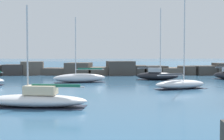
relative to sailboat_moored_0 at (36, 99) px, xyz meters
The scene contains 6 objects.
open_sea_beyond 96.41m from the sailboat_moored_0, 86.85° to the left, with size 400.00×116.00×0.01m.
breakwater_jetty 36.83m from the sailboat_moored_0, 79.31° to the left, with size 63.91×6.52×2.57m.
sailboat_moored_0 is the anchor object (origin of this frame).
sailboat_moored_1 19.89m from the sailboat_moored_0, 85.86° to the left, with size 7.34×3.43×8.77m.
sailboat_moored_2 17.64m from the sailboat_moored_0, 41.69° to the left, with size 6.45×4.08×10.84m.
sailboat_moored_8 27.03m from the sailboat_moored_0, 62.28° to the left, with size 6.56×3.72×10.63m.
Camera 1 is at (-0.30, -8.66, 3.73)m, focal length 50.00 mm.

